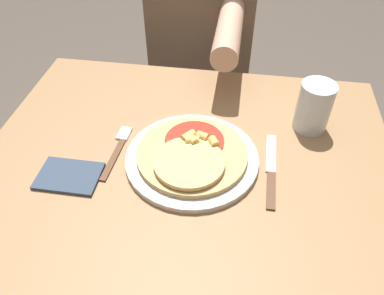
{
  "coord_description": "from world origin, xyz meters",
  "views": [
    {
      "loc": [
        0.1,
        -0.55,
        1.32
      ],
      "look_at": [
        0.01,
        0.03,
        0.77
      ],
      "focal_mm": 35.0,
      "sensor_mm": 36.0,
      "label": 1
    }
  ],
  "objects": [
    {
      "name": "plate",
      "position": [
        0.01,
        0.03,
        0.73
      ],
      "size": [
        0.29,
        0.29,
        0.01
      ],
      "color": "beige",
      "rests_on": "dining_table"
    },
    {
      "name": "drinking_glass",
      "position": [
        0.28,
        0.18,
        0.79
      ],
      "size": [
        0.08,
        0.08,
        0.12
      ],
      "color": "silver",
      "rests_on": "dining_table"
    },
    {
      "name": "person_diner",
      "position": [
        -0.04,
        0.65,
        0.66
      ],
      "size": [
        0.35,
        0.52,
        1.15
      ],
      "color": "#2D2D38",
      "rests_on": "ground_plane"
    },
    {
      "name": "dining_table",
      "position": [
        0.0,
        0.0,
        0.6
      ],
      "size": [
        0.92,
        0.8,
        0.73
      ],
      "color": "#9E754C",
      "rests_on": "ground_plane"
    },
    {
      "name": "knife",
      "position": [
        0.19,
        0.02,
        0.73
      ],
      "size": [
        0.02,
        0.22,
        0.0
      ],
      "color": "brown",
      "rests_on": "dining_table"
    },
    {
      "name": "fork",
      "position": [
        -0.16,
        0.04,
        0.73
      ],
      "size": [
        0.03,
        0.18,
        0.0
      ],
      "color": "brown",
      "rests_on": "dining_table"
    },
    {
      "name": "pizza",
      "position": [
        0.01,
        0.02,
        0.75
      ],
      "size": [
        0.24,
        0.24,
        0.04
      ],
      "color": "tan",
      "rests_on": "plate"
    },
    {
      "name": "napkin",
      "position": [
        -0.24,
        -0.06,
        0.73
      ],
      "size": [
        0.13,
        0.09,
        0.01
      ],
      "color": "#38475B",
      "rests_on": "dining_table"
    }
  ]
}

